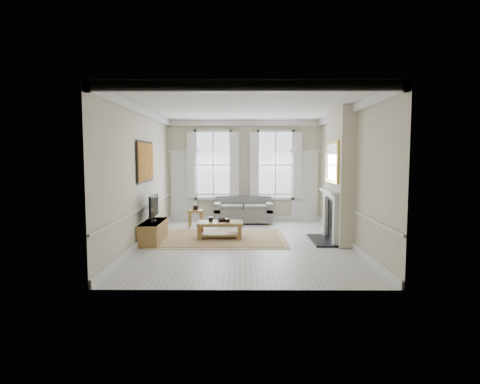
{
  "coord_description": "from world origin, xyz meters",
  "views": [
    {
      "loc": [
        -0.06,
        -10.01,
        2.19
      ],
      "look_at": [
        -0.13,
        0.54,
        1.25
      ],
      "focal_mm": 30.0,
      "sensor_mm": 36.0,
      "label": 1
    }
  ],
  "objects_px": {
    "side_table": "(196,213)",
    "tv_stand": "(153,232)",
    "sofa": "(243,212)",
    "coffee_table": "(220,225)"
  },
  "relations": [
    {
      "from": "coffee_table",
      "to": "tv_stand",
      "type": "bearing_deg",
      "value": -167.77
    },
    {
      "from": "sofa",
      "to": "coffee_table",
      "type": "distance_m",
      "value": 2.65
    },
    {
      "from": "side_table",
      "to": "tv_stand",
      "type": "distance_m",
      "value": 2.34
    },
    {
      "from": "side_table",
      "to": "tv_stand",
      "type": "bearing_deg",
      "value": -110.87
    },
    {
      "from": "side_table",
      "to": "sofa",
      "type": "bearing_deg",
      "value": 29.83
    },
    {
      "from": "side_table",
      "to": "coffee_table",
      "type": "bearing_deg",
      "value": -63.81
    },
    {
      "from": "sofa",
      "to": "side_table",
      "type": "height_order",
      "value": "sofa"
    },
    {
      "from": "sofa",
      "to": "side_table",
      "type": "xyz_separation_m",
      "value": [
        -1.48,
        -0.85,
        0.07
      ]
    },
    {
      "from": "side_table",
      "to": "tv_stand",
      "type": "relative_size",
      "value": 0.36
    },
    {
      "from": "coffee_table",
      "to": "side_table",
      "type": "bearing_deg",
      "value": 113.55
    }
  ]
}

